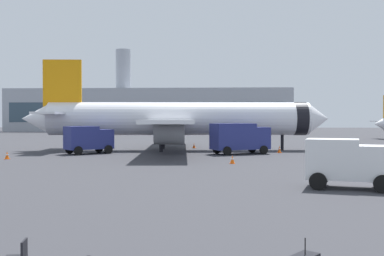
# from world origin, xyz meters

# --- Properties ---
(airplane_at_gate) EXTENTS (35.76, 32.26, 10.50)m
(airplane_at_gate) POSITION_xyz_m (-4.40, 50.67, 3.66)
(airplane_at_gate) COLOR white
(airplane_at_gate) RESTS_ON ground
(service_truck) EXTENTS (5.10, 4.76, 2.90)m
(service_truck) POSITION_xyz_m (-13.33, 45.08, 1.61)
(service_truck) COLOR navy
(service_truck) RESTS_ON ground
(fuel_truck) EXTENTS (6.46, 4.65, 3.20)m
(fuel_truck) POSITION_xyz_m (2.53, 45.53, 1.77)
(fuel_truck) COLOR navy
(fuel_truck) RESTS_ON ground
(cargo_van) EXTENTS (4.79, 3.36, 2.60)m
(cargo_van) POSITION_xyz_m (7.00, 21.44, 1.45)
(cargo_van) COLOR white
(cargo_van) RESTS_ON ground
(safety_cone_near) EXTENTS (0.44, 0.44, 0.65)m
(safety_cone_near) POSITION_xyz_m (-2.67, 55.32, 0.32)
(safety_cone_near) COLOR #F2590C
(safety_cone_near) RESTS_ON ground
(safety_cone_mid) EXTENTS (0.44, 0.44, 0.78)m
(safety_cone_mid) POSITION_xyz_m (6.93, 47.44, 0.39)
(safety_cone_mid) COLOR #F2590C
(safety_cone_mid) RESTS_ON ground
(safety_cone_far) EXTENTS (0.44, 0.44, 0.68)m
(safety_cone_far) POSITION_xyz_m (1.41, 34.95, 0.34)
(safety_cone_far) COLOR #F2590C
(safety_cone_far) RESTS_ON ground
(safety_cone_outer) EXTENTS (0.44, 0.44, 0.71)m
(safety_cone_outer) POSITION_xyz_m (-18.94, 38.21, 0.35)
(safety_cone_outer) COLOR #F2590C
(safety_cone_outer) RESTS_ON ground
(gate_chair) EXTENTS (0.55, 0.55, 0.86)m
(gate_chair) POSITION_xyz_m (-4.49, 7.14, 0.50)
(gate_chair) COLOR black
(gate_chair) RESTS_ON ground
(terminal_building) EXTENTS (82.68, 16.58, 24.47)m
(terminal_building) POSITION_xyz_m (-19.77, 135.42, 6.40)
(terminal_building) COLOR #9EA3AD
(terminal_building) RESTS_ON ground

